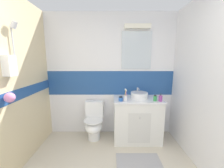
# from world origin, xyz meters

# --- Properties ---
(wall_back_tiled) EXTENTS (3.20, 0.20, 2.50)m
(wall_back_tiled) POSITION_xyz_m (0.01, 2.45, 1.26)
(wall_back_tiled) COLOR white
(wall_back_tiled) RESTS_ON ground_plane
(wall_right_plain) EXTENTS (0.10, 3.48, 2.50)m
(wall_right_plain) POSITION_xyz_m (1.35, 1.20, 1.25)
(wall_right_plain) COLOR white
(wall_right_plain) RESTS_ON ground_plane
(vanity_cabinet) EXTENTS (0.91, 0.57, 0.85)m
(vanity_cabinet) POSITION_xyz_m (0.52, 2.13, 0.43)
(vanity_cabinet) COLOR silver
(vanity_cabinet) RESTS_ON ground_plane
(sink_basin) EXTENTS (0.33, 0.37, 0.18)m
(sink_basin) POSITION_xyz_m (0.55, 2.13, 0.91)
(sink_basin) COLOR white
(sink_basin) RESTS_ON vanity_cabinet
(toilet) EXTENTS (0.37, 0.50, 0.76)m
(toilet) POSITION_xyz_m (-0.33, 2.15, 0.35)
(toilet) COLOR white
(toilet) RESTS_ON ground_plane
(toothbrush_cup) EXTENTS (0.07, 0.07, 0.23)m
(toothbrush_cup) POSITION_xyz_m (0.27, 1.95, 0.91)
(toothbrush_cup) COLOR white
(toothbrush_cup) RESTS_ON vanity_cabinet
(soap_dispenser) EXTENTS (0.06, 0.06, 0.14)m
(soap_dispenser) POSITION_xyz_m (0.90, 1.93, 0.90)
(soap_dispenser) COLOR #993F99
(soap_dispenser) RESTS_ON vanity_cabinet
(lotion_bottle_short) EXTENTS (0.06, 0.06, 0.11)m
(lotion_bottle_short) POSITION_xyz_m (0.81, 1.95, 0.90)
(lotion_bottle_short) COLOR green
(lotion_bottle_short) RESTS_ON vanity_cabinet
(hair_gel_jar) EXTENTS (0.08, 0.08, 0.09)m
(hair_gel_jar) POSITION_xyz_m (0.19, 1.94, 0.89)
(hair_gel_jar) COLOR #2659B2
(hair_gel_jar) RESTS_ON vanity_cabinet
(bath_mat) EXTENTS (0.70, 0.37, 0.01)m
(bath_mat) POSITION_xyz_m (0.45, 1.49, 0.01)
(bath_mat) COLOR #99999E
(bath_mat) RESTS_ON ground_plane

